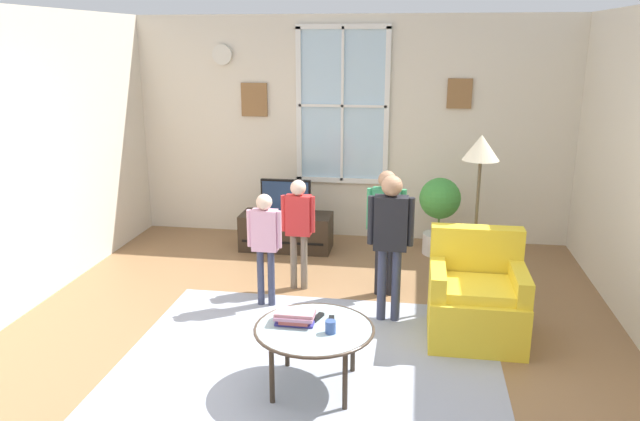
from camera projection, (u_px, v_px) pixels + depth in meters
ground_plane at (303, 360)px, 4.76m from camera, size 5.82×6.92×0.02m
back_wall at (350, 128)px, 7.46m from camera, size 5.22×0.17×2.66m
area_rug at (312, 356)px, 4.80m from camera, size 2.88×2.23×0.01m
tv_stand at (286, 232)px, 7.21m from camera, size 1.05×0.46×0.42m
television at (286, 196)px, 7.09m from camera, size 0.58×0.08×0.41m
armchair at (476, 300)px, 5.04m from camera, size 0.76×0.74×0.87m
coffee_table at (314, 331)px, 4.27m from camera, size 0.84×0.84×0.46m
book_stack at (295, 317)px, 4.32m from camera, size 0.28×0.18×0.09m
cup at (330, 327)px, 4.18m from camera, size 0.07×0.07×0.09m
remote_near_books at (318, 317)px, 4.40m from camera, size 0.08×0.15×0.02m
remote_near_cup at (331, 321)px, 4.35m from camera, size 0.05×0.14×0.02m
person_red_shirt at (298, 222)px, 5.93m from camera, size 0.33×0.15×1.10m
person_black_shirt at (391, 231)px, 5.21m from camera, size 0.39×0.18×1.30m
person_pink_shirt at (265, 237)px, 5.56m from camera, size 0.32×0.14×1.06m
person_green_shirt at (386, 218)px, 5.77m from camera, size 0.37×0.17×1.22m
potted_plant_by_window at (439, 209)px, 6.96m from camera, size 0.46×0.46×0.89m
floor_lamp at (480, 165)px, 5.37m from camera, size 0.32×0.32×1.59m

